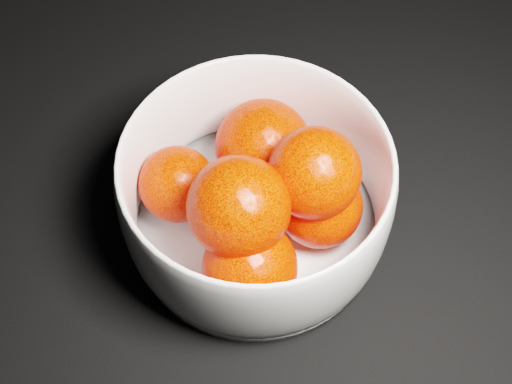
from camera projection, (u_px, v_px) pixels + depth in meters
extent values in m
cube|color=black|center=(386.00, 170.00, 0.68)|extent=(3.00, 3.00, 0.00)
cylinder|color=silver|center=(256.00, 226.00, 0.64)|extent=(0.22, 0.22, 0.01)
sphere|color=#FA2203|center=(263.00, 147.00, 0.64)|extent=(0.09, 0.09, 0.09)
sphere|color=#FA2203|center=(177.00, 184.00, 0.61)|extent=(0.07, 0.07, 0.07)
sphere|color=#FA2203|center=(250.00, 267.00, 0.57)|extent=(0.08, 0.08, 0.08)
sphere|color=#FA2203|center=(320.00, 206.00, 0.60)|extent=(0.07, 0.07, 0.07)
sphere|color=#FA2203|center=(239.00, 207.00, 0.55)|extent=(0.08, 0.08, 0.08)
sphere|color=#FA2203|center=(314.00, 173.00, 0.57)|extent=(0.08, 0.08, 0.08)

